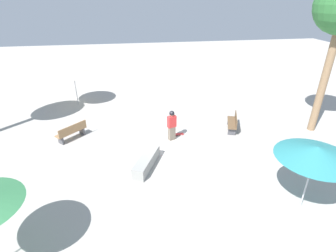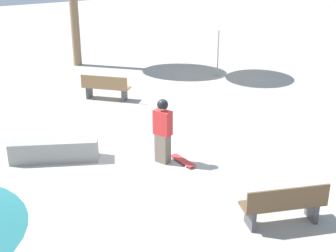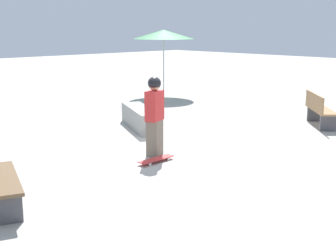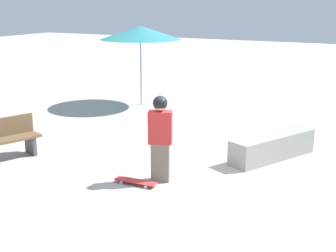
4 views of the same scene
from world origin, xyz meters
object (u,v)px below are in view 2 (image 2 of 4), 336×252
object	(u,v)px
concrete_ledge	(54,150)
shade_umbrella_cream	(219,19)
skateboard	(183,161)
skater_main	(163,129)
bench_near	(284,205)
bench_far	(106,87)

from	to	relation	value
concrete_ledge	shade_umbrella_cream	xyz separation A→B (m)	(3.93, -7.99, 1.95)
skateboard	skater_main	bearing A→B (deg)	-131.44
bench_near	concrete_ledge	bearing A→B (deg)	138.43
skateboard	bench_near	distance (m)	3.19
concrete_ledge	bench_near	xyz separation A→B (m)	(-4.95, -2.69, 0.17)
bench_far	shade_umbrella_cream	world-z (taller)	shade_umbrella_cream
bench_far	skateboard	bearing A→B (deg)	-48.88
bench_near	skateboard	bearing A→B (deg)	112.46
skater_main	shade_umbrella_cream	distance (m)	8.05
skater_main	bench_near	bearing A→B (deg)	-13.76
bench_near	shade_umbrella_cream	distance (m)	10.49
skateboard	bench_far	distance (m)	5.34
skateboard	concrete_ledge	xyz separation A→B (m)	(1.79, 2.55, 0.20)
skateboard	concrete_ledge	size ratio (longest dim) A/B	0.38
skateboard	shade_umbrella_cream	world-z (taller)	shade_umbrella_cream
skater_main	shade_umbrella_cream	xyz separation A→B (m)	(5.41, -5.81, 1.35)
skater_main	skateboard	size ratio (longest dim) A/B	1.97
skater_main	skateboard	distance (m)	0.93
skateboard	bench_far	xyz separation A→B (m)	(5.30, -0.46, 0.37)
skater_main	bench_near	world-z (taller)	skater_main
concrete_ledge	skateboard	bearing A→B (deg)	-125.04
concrete_ledge	bench_near	bearing A→B (deg)	-151.53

